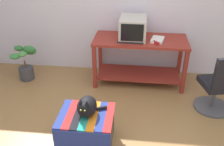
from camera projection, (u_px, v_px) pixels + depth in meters
The scene contains 10 objects.
desk at pixel (140, 53), 4.05m from camera, with size 1.49×0.67×0.78m.
tv_monitor at pixel (133, 28), 3.89m from camera, with size 0.41×0.51×0.33m.
keyboard at pixel (131, 41), 3.81m from camera, with size 0.40×0.15×0.02m, color black.
book at pixel (157, 40), 3.85m from camera, with size 0.18×0.27×0.04m, color white.
ottoman_with_blanket at pixel (87, 128), 2.95m from camera, with size 0.63×0.55×0.41m.
cat at pixel (87, 106), 2.80m from camera, with size 0.34×0.33×0.27m.
potted_plant at pixel (26, 63), 4.24m from camera, with size 0.41×0.40×0.63m.
office_chair at pixel (219, 87), 3.40m from camera, with size 0.52×0.52×0.89m.
stapler at pixel (156, 43), 3.73m from camera, with size 0.04×0.11×0.04m, color #A31E1E.
pen at pixel (162, 38), 3.96m from camera, with size 0.01×0.01×0.14m, color black.
Camera 1 is at (0.34, -2.12, 2.21)m, focal length 39.85 mm.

